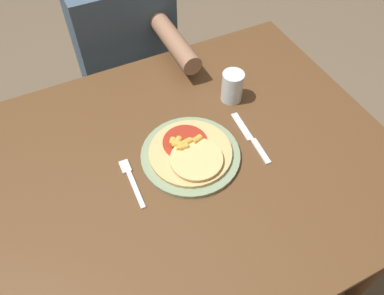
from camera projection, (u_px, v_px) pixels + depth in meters
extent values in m
plane|color=brown|center=(192.00, 257.00, 1.70)|extent=(8.00, 8.00, 0.00)
cube|color=brown|center=(192.00, 162.00, 1.12)|extent=(1.21, 1.00, 0.03)
cylinder|color=brown|center=(24.00, 185.00, 1.52)|extent=(0.06, 0.06, 0.72)
cylinder|color=brown|center=(254.00, 102.00, 1.81)|extent=(0.06, 0.06, 0.72)
cylinder|color=gray|center=(192.00, 154.00, 1.11)|extent=(0.30, 0.30, 0.01)
cylinder|color=tan|center=(192.00, 152.00, 1.10)|extent=(0.25, 0.25, 0.01)
cylinder|color=#9E2819|center=(187.00, 141.00, 1.12)|extent=(0.14, 0.14, 0.00)
cylinder|color=#DDB771|center=(198.00, 159.00, 1.07)|extent=(0.15, 0.15, 0.01)
cylinder|color=gold|center=(173.00, 142.00, 1.10)|extent=(0.03, 0.03, 0.02)
cylinder|color=gold|center=(197.00, 139.00, 1.11)|extent=(0.04, 0.03, 0.02)
cylinder|color=gold|center=(184.00, 147.00, 1.09)|extent=(0.03, 0.02, 0.02)
cylinder|color=gold|center=(180.00, 147.00, 1.09)|extent=(0.03, 0.03, 0.02)
cylinder|color=gold|center=(188.00, 142.00, 1.10)|extent=(0.03, 0.02, 0.02)
cylinder|color=gold|center=(178.00, 141.00, 1.10)|extent=(0.03, 0.03, 0.02)
cylinder|color=gold|center=(176.00, 144.00, 1.10)|extent=(0.03, 0.03, 0.02)
cube|color=silver|center=(136.00, 189.00, 1.04)|extent=(0.02, 0.13, 0.00)
cube|color=silver|center=(125.00, 166.00, 1.09)|extent=(0.03, 0.05, 0.00)
cube|color=silver|center=(261.00, 151.00, 1.13)|extent=(0.03, 0.10, 0.00)
cube|color=silver|center=(242.00, 126.00, 1.19)|extent=(0.03, 0.12, 0.00)
cylinder|color=silver|center=(232.00, 87.00, 1.23)|extent=(0.07, 0.07, 0.11)
cylinder|color=#2D2D38|center=(121.00, 124.00, 1.90)|extent=(0.11, 0.11, 0.46)
cylinder|color=#2D2D38|center=(153.00, 113.00, 1.94)|extent=(0.11, 0.11, 0.46)
cube|color=#3D5166|center=(124.00, 39.00, 1.54)|extent=(0.39, 0.22, 0.50)
cylinder|color=#8E664C|center=(175.00, 42.00, 1.34)|extent=(0.07, 0.30, 0.07)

